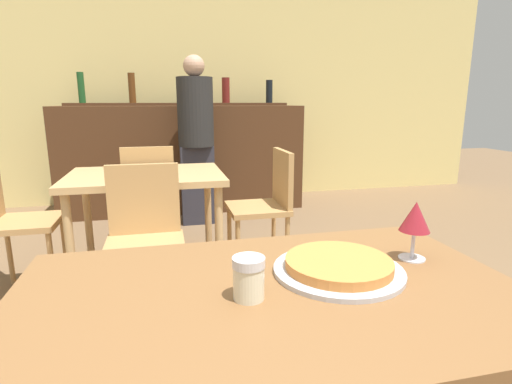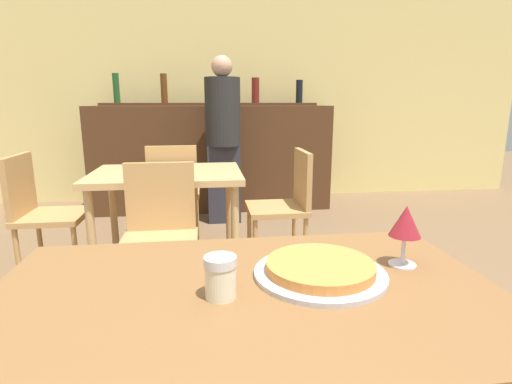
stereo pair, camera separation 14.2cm
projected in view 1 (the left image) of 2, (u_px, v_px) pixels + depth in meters
wall_back at (178, 83)px, 4.72m from camera, size 8.00×0.05×2.80m
dining_table_near at (272, 327)px, 0.92m from camera, size 1.15×0.70×0.78m
dining_table_far at (147, 188)px, 2.57m from camera, size 0.97×0.71×0.74m
bar_counter at (184, 158)px, 4.42m from camera, size 2.60×0.56×1.14m
bar_back_shelf at (182, 100)px, 4.42m from camera, size 2.39×0.24×0.34m
chair_far_side_front at (145, 233)px, 2.10m from camera, size 0.40×0.40×0.86m
chair_far_side_back at (150, 190)px, 3.11m from camera, size 0.40×0.40×0.86m
chair_far_side_left at (10, 215)px, 2.42m from camera, size 0.40×0.40×0.86m
chair_far_side_right at (267, 201)px, 2.79m from camera, size 0.40×0.40×0.86m
pizza_tray at (338, 266)px, 0.99m from camera, size 0.32×0.32×0.04m
cheese_shaker at (249, 278)px, 0.85m from camera, size 0.07×0.07×0.09m
person_standing at (196, 136)px, 3.83m from camera, size 0.34×0.34×1.61m
wine_glass at (415, 218)px, 1.05m from camera, size 0.08×0.08×0.16m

